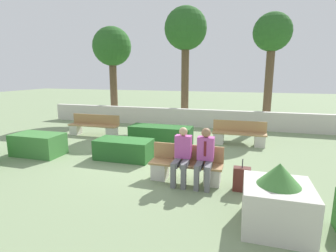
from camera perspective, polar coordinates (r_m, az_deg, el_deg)
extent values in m
plane|color=gray|center=(8.29, -3.96, -6.59)|extent=(60.00, 60.00, 0.00)
cube|color=beige|center=(12.87, 3.72, 1.86)|extent=(14.59, 0.30, 0.85)
cube|color=#A37A4C|center=(6.33, 3.85, -8.30)|extent=(1.75, 0.44, 0.05)
cube|color=#A37A4C|center=(6.49, 4.34, -5.73)|extent=(1.75, 0.04, 0.40)
cube|color=beige|center=(6.57, -1.75, -9.64)|extent=(0.36, 0.40, 0.40)
cube|color=beige|center=(6.32, 9.63, -10.69)|extent=(0.36, 0.40, 0.40)
cube|color=#A37A4C|center=(9.79, 15.20, -1.58)|extent=(1.91, 0.44, 0.05)
cube|color=#A37A4C|center=(9.98, 15.30, -0.02)|extent=(1.91, 0.04, 0.40)
cube|color=beige|center=(9.87, 10.93, -2.62)|extent=(0.36, 0.40, 0.40)
cube|color=beige|center=(9.86, 19.34, -3.09)|extent=(0.36, 0.40, 0.40)
cube|color=#A37A4C|center=(11.34, -15.97, 0.13)|extent=(2.17, 0.44, 0.05)
cube|color=#A37A4C|center=(11.50, -15.40, 1.46)|extent=(2.17, 0.04, 0.40)
cube|color=beige|center=(11.86, -19.42, -0.71)|extent=(0.36, 0.40, 0.40)
cube|color=beige|center=(10.96, -12.11, -1.27)|extent=(0.36, 0.40, 0.40)
cube|color=slate|center=(6.04, 6.85, -8.44)|extent=(0.14, 0.46, 0.13)
cube|color=slate|center=(6.02, 8.75, -8.58)|extent=(0.14, 0.46, 0.13)
cube|color=slate|center=(5.92, 6.22, -11.21)|extent=(0.11, 0.11, 0.58)
cube|color=slate|center=(5.88, 8.57, -11.41)|extent=(0.11, 0.11, 0.58)
cube|color=#B74C9E|center=(6.15, 8.22, -4.83)|extent=(0.38, 0.22, 0.54)
sphere|color=#936B4C|center=(6.04, 8.29, -1.43)|extent=(0.22, 0.22, 0.22)
cube|color=maroon|center=(6.04, 8.06, -4.95)|extent=(0.06, 0.01, 0.35)
cube|color=slate|center=(6.15, 1.89, -8.02)|extent=(0.14, 0.46, 0.13)
cube|color=slate|center=(6.10, 3.73, -8.18)|extent=(0.14, 0.46, 0.13)
cube|color=slate|center=(6.02, 1.14, -10.73)|extent=(0.11, 0.11, 0.58)
cube|color=slate|center=(5.97, 3.40, -10.96)|extent=(0.11, 0.11, 0.58)
cube|color=#B74C9E|center=(6.24, 3.36, -4.49)|extent=(0.38, 0.22, 0.54)
sphere|color=tan|center=(6.13, 3.35, -1.21)|extent=(0.20, 0.20, 0.20)
cube|color=#3D7A38|center=(9.29, -26.40, -3.61)|extent=(1.55, 0.88, 0.69)
cube|color=#286028|center=(8.08, -9.57, -4.99)|extent=(1.69, 0.84, 0.60)
cube|color=#235623|center=(9.19, -1.58, -2.33)|extent=(2.17, 0.77, 0.75)
cube|color=beige|center=(4.89, 22.55, -15.92)|extent=(1.09, 1.09, 0.77)
cone|color=#47843D|center=(4.66, 23.09, -9.63)|extent=(0.69, 0.69, 0.37)
cube|color=#471E19|center=(6.11, 15.73, -11.09)|extent=(0.37, 0.21, 0.54)
cylinder|color=#333338|center=(5.98, 15.92, -7.81)|extent=(0.02, 0.02, 0.20)
cylinder|color=brown|center=(15.03, -11.74, 7.93)|extent=(0.40, 0.40, 3.41)
sphere|color=#285B23|center=(15.07, -12.10, 16.60)|extent=(2.08, 2.08, 2.08)
cylinder|color=brown|center=(13.70, 3.71, 9.39)|extent=(0.39, 0.39, 4.16)
sphere|color=#285B23|center=(13.86, 3.86, 20.45)|extent=(2.11, 2.11, 2.11)
cylinder|color=brown|center=(13.54, 21.02, 8.18)|extent=(0.38, 0.38, 3.94)
sphere|color=#285B23|center=(13.66, 21.79, 18.50)|extent=(1.76, 1.76, 1.76)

